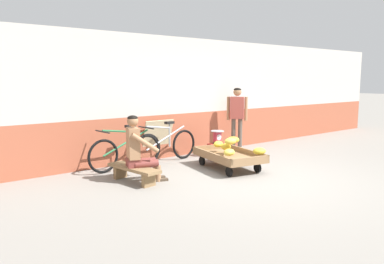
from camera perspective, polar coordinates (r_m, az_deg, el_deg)
The scene contains 12 objects.
ground_plane at distance 6.72m, azimuth 10.57°, elevation -7.10°, with size 80.00×80.00×0.00m, color gray.
back_wall at distance 8.52m, azimuth -3.09°, elevation 5.26°, with size 16.00×0.30×2.65m.
banana_cart at distance 7.37m, azimuth 5.58°, elevation -3.73°, with size 1.10×1.57×0.36m.
banana_pile at distance 7.26m, azimuth 6.14°, elevation -2.09°, with size 0.80×1.29×0.26m.
low_bench at distance 6.48m, azimuth -8.81°, elevation -5.80°, with size 0.46×1.13×0.27m.
vendor_seated at distance 6.42m, azimuth -8.11°, elevation -2.56°, with size 0.73×0.60×1.14m.
plastic_crate at distance 8.48m, azimuth 3.84°, elevation -2.77°, with size 0.36×0.28×0.30m.
weighing_scale at distance 8.43m, azimuth 3.87°, elevation -0.75°, with size 0.30×0.30×0.29m.
bicycle_near_left at distance 7.42m, azimuth -9.91°, elevation -2.85°, with size 1.66×0.48×0.86m.
bicycle_far_left at distance 7.90m, azimuth -3.98°, elevation -2.08°, with size 1.66×0.48×0.86m.
sign_board at distance 8.19m, azimuth -5.32°, elevation -1.18°, with size 0.70×0.28×0.87m.
customer_adult at distance 9.01m, azimuth 6.83°, elevation 2.98°, with size 0.36×0.40×1.53m.
Camera 1 is at (-4.90, -4.25, 1.74)m, focal length 35.23 mm.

